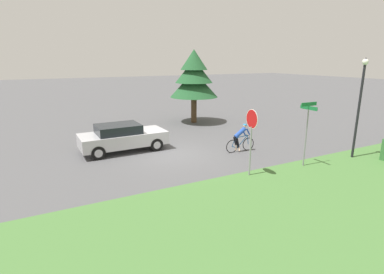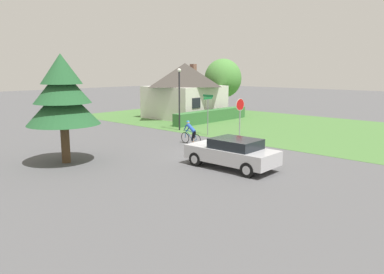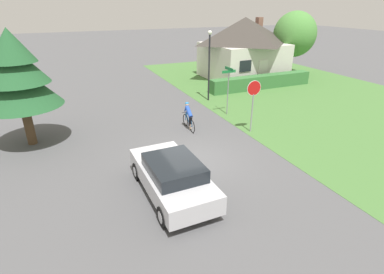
% 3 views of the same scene
% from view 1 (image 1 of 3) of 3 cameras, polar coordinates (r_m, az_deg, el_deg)
% --- Properties ---
extents(ground_plane, '(140.00, 140.00, 0.00)m').
position_cam_1_polar(ground_plane, '(15.17, -4.02, -3.30)').
color(ground_plane, '#515154').
extents(sedan_left_lane, '(2.01, 4.40, 1.43)m').
position_cam_1_polar(sedan_left_lane, '(15.92, -13.14, -0.04)').
color(sedan_left_lane, '#BCBCC1').
rests_on(sedan_left_lane, ground).
extents(cyclist, '(0.44, 1.71, 1.47)m').
position_cam_1_polar(cyclist, '(15.62, 9.19, -0.24)').
color(cyclist, black).
rests_on(cyclist, ground).
extents(stop_sign, '(0.78, 0.08, 2.76)m').
position_cam_1_polar(stop_sign, '(12.13, 11.25, 1.57)').
color(stop_sign, gray).
rests_on(stop_sign, ground).
extents(street_lamp, '(0.28, 0.28, 4.73)m').
position_cam_1_polar(street_lamp, '(16.09, 29.41, 6.66)').
color(street_lamp, black).
rests_on(street_lamp, ground).
extents(street_name_sign, '(0.90, 0.90, 2.87)m').
position_cam_1_polar(street_name_sign, '(13.96, 21.10, 2.54)').
color(street_name_sign, gray).
rests_on(street_name_sign, ground).
extents(conifer_tall_near, '(3.54, 3.54, 5.36)m').
position_cam_1_polar(conifer_tall_near, '(22.40, 0.37, 11.34)').
color(conifer_tall_near, '#4C3823').
rests_on(conifer_tall_near, ground).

